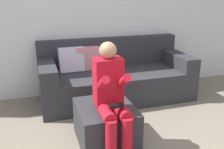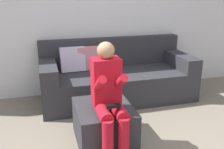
% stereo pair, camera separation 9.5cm
% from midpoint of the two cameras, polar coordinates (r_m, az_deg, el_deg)
% --- Properties ---
extents(wall_back, '(6.23, 0.10, 2.60)m').
position_cam_midpoint_polar(wall_back, '(4.16, -3.94, 13.69)').
color(wall_back, silver).
rests_on(wall_back, ground_plane).
extents(couch_sectional, '(2.30, 0.94, 0.90)m').
position_cam_midpoint_polar(couch_sectional, '(3.99, 1.55, -0.83)').
color(couch_sectional, '#2D2D33').
rests_on(couch_sectional, ground_plane).
extents(ottoman, '(0.60, 0.70, 0.43)m').
position_cam_midpoint_polar(ottoman, '(2.89, -0.87, -10.92)').
color(ottoman, '#2D2D33').
rests_on(ottoman, ground_plane).
extents(person_seated, '(0.28, 0.62, 1.15)m').
position_cam_midpoint_polar(person_seated, '(2.54, 0.41, -5.01)').
color(person_seated, red).
rests_on(person_seated, ground_plane).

